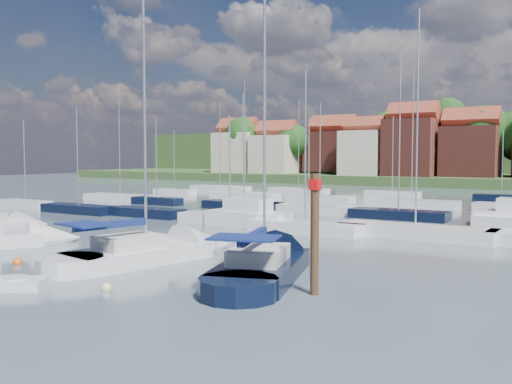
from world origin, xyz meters
The scene contains 11 objects.
ground centered at (0.00, 40.00, 0.00)m, with size 260.00×260.00×0.00m, color #45545D.
sailboat_left centered at (-12.61, 2.98, 0.36)m, with size 7.74×10.72×14.60m.
sailboat_centre centered at (-1.16, 4.96, 0.35)m, with size 5.54×12.76×16.76m.
sailboat_navy centered at (5.60, 5.29, 0.35)m, with size 7.07×12.90×17.26m.
sailboat_far centered at (-18.19, 6.52, 0.34)m, with size 3.27×9.78×12.83m.
tender centered at (-1.77, -3.87, 0.23)m, with size 3.08×2.53×0.61m.
timber_piling centered at (9.62, 2.23, 1.60)m, with size 0.40×0.40×7.26m.
buoy_c centered at (-6.58, -0.26, 0.00)m, with size 0.50×0.50×0.50m, color #D85914.
buoy_d centered at (1.83, -1.89, 0.00)m, with size 0.49×0.49×0.49m, color beige.
buoy_e centered at (5.08, 6.15, 0.00)m, with size 0.42×0.42×0.42m, color #D85914.
marina_field centered at (1.91, 35.15, 0.43)m, with size 79.62×41.41×15.93m.
Camera 1 is at (20.04, -18.63, 5.74)m, focal length 40.00 mm.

